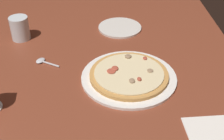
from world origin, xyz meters
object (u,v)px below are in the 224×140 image
object	(u,v)px
pizza_main	(129,76)
spoon	(43,61)
water_glass	(20,30)
side_plate	(120,28)
paper_menu	(220,133)

from	to	relation	value
pizza_main	spoon	size ratio (longest dim) A/B	3.37
water_glass	spoon	size ratio (longest dim) A/B	0.99
water_glass	side_plate	xyz separation A→B (cm)	(7.33, -41.74, -3.68)
pizza_main	side_plate	size ratio (longest dim) A/B	1.73
pizza_main	paper_menu	bearing A→B (deg)	-138.58
water_glass	spoon	bearing A→B (deg)	-147.94
side_plate	paper_menu	world-z (taller)	side_plate
pizza_main	side_plate	bearing A→B (deg)	1.33
water_glass	spoon	distance (cm)	22.12
paper_menu	spoon	size ratio (longest dim) A/B	1.91
pizza_main	water_glass	size ratio (longest dim) A/B	3.39
pizza_main	water_glass	bearing A→B (deg)	55.20
spoon	water_glass	bearing A→B (deg)	32.06
side_plate	paper_menu	distance (cm)	67.65
side_plate	spoon	world-z (taller)	spoon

